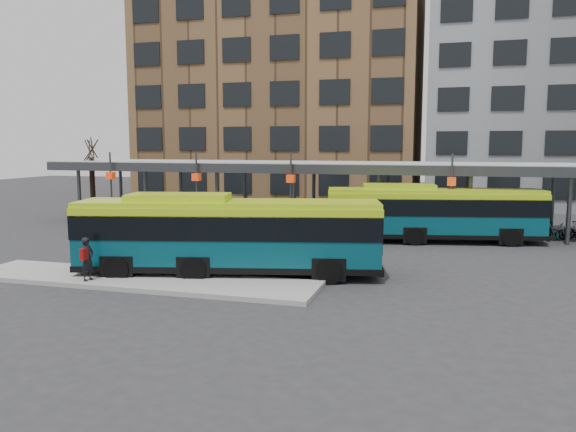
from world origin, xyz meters
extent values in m
plane|color=#28282B|center=(0.00, 0.00, 0.00)|extent=(120.00, 120.00, 0.00)
cube|color=gray|center=(-5.50, -3.00, 0.09)|extent=(14.00, 3.00, 0.18)
cube|color=#999B9E|center=(0.00, 13.00, 4.00)|extent=(40.00, 6.00, 0.35)
cube|color=#383A3D|center=(0.00, 10.00, 3.85)|extent=(40.00, 0.15, 0.55)
cylinder|color=#383A3D|center=(-18.00, 10.50, 1.90)|extent=(0.24, 0.24, 3.80)
cylinder|color=#383A3D|center=(-18.00, 15.50, 1.90)|extent=(0.24, 0.24, 3.80)
cylinder|color=#383A3D|center=(-13.00, 10.50, 1.90)|extent=(0.24, 0.24, 3.80)
cylinder|color=#383A3D|center=(-13.00, 15.50, 1.90)|extent=(0.24, 0.24, 3.80)
cylinder|color=#383A3D|center=(-8.00, 10.50, 1.90)|extent=(0.24, 0.24, 3.80)
cylinder|color=#383A3D|center=(-8.00, 15.50, 1.90)|extent=(0.24, 0.24, 3.80)
cylinder|color=#383A3D|center=(-3.00, 10.50, 1.90)|extent=(0.24, 0.24, 3.80)
cylinder|color=#383A3D|center=(-3.00, 15.50, 1.90)|extent=(0.24, 0.24, 3.80)
cylinder|color=#383A3D|center=(2.00, 10.50, 1.90)|extent=(0.24, 0.24, 3.80)
cylinder|color=#383A3D|center=(2.00, 15.50, 1.90)|extent=(0.24, 0.24, 3.80)
cylinder|color=#383A3D|center=(7.00, 10.50, 1.90)|extent=(0.24, 0.24, 3.80)
cylinder|color=#383A3D|center=(7.00, 15.50, 1.90)|extent=(0.24, 0.24, 3.80)
cylinder|color=#383A3D|center=(12.00, 10.50, 1.90)|extent=(0.24, 0.24, 3.80)
cylinder|color=#383A3D|center=(12.00, 15.50, 1.90)|extent=(0.24, 0.24, 3.80)
cylinder|color=#383A3D|center=(-15.00, 9.70, 2.40)|extent=(0.12, 0.12, 4.80)
cube|color=red|center=(-15.00, 9.70, 3.30)|extent=(0.45, 0.45, 0.45)
cylinder|color=#383A3D|center=(-9.00, 9.70, 2.40)|extent=(0.12, 0.12, 4.80)
cube|color=red|center=(-9.00, 9.70, 3.30)|extent=(0.45, 0.45, 0.45)
cylinder|color=#383A3D|center=(-3.00, 9.70, 2.40)|extent=(0.12, 0.12, 4.80)
cube|color=red|center=(-3.00, 9.70, 3.30)|extent=(0.45, 0.45, 0.45)
cylinder|color=#383A3D|center=(6.00, 9.70, 2.40)|extent=(0.12, 0.12, 4.80)
cube|color=red|center=(6.00, 9.70, 3.30)|extent=(0.45, 0.45, 0.45)
cylinder|color=black|center=(-18.00, 12.00, 2.20)|extent=(0.36, 0.36, 4.40)
cylinder|color=black|center=(-17.90, 12.00, 4.80)|extent=(0.08, 1.63, 1.59)
cylinder|color=black|center=(-18.00, 12.10, 4.80)|extent=(1.63, 0.13, 1.59)
cylinder|color=black|center=(-18.10, 11.99, 4.80)|extent=(0.15, 1.63, 1.59)
cylinder|color=black|center=(-18.00, 11.90, 4.80)|extent=(1.63, 0.10, 1.59)
cube|color=brown|center=(-10.00, 32.00, 11.00)|extent=(26.00, 14.00, 22.00)
cube|color=slate|center=(16.00, 32.00, 10.00)|extent=(24.00, 14.00, 20.00)
cube|color=#07404D|center=(-2.58, -1.04, 1.60)|extent=(12.23, 5.14, 2.50)
cube|color=black|center=(-2.58, -1.04, 2.10)|extent=(12.29, 5.21, 0.95)
cube|color=#A4C614|center=(-2.58, -1.04, 2.94)|extent=(12.21, 5.04, 0.20)
cube|color=#A4C614|center=(-4.53, -1.49, 3.14)|extent=(4.30, 2.65, 0.35)
cube|color=black|center=(-2.58, -1.04, 0.47)|extent=(12.30, 5.21, 0.24)
cylinder|color=black|center=(1.58, -1.32, 0.50)|extent=(1.04, 0.52, 1.00)
cylinder|color=black|center=(1.03, 1.05, 0.50)|extent=(1.04, 0.52, 1.00)
cylinder|color=black|center=(-3.47, -2.50, 0.50)|extent=(1.04, 0.52, 1.00)
cylinder|color=black|center=(-4.02, -0.12, 0.50)|extent=(1.04, 0.52, 1.00)
cylinder|color=black|center=(-6.39, -3.17, 0.50)|extent=(1.04, 0.52, 1.00)
cylinder|color=black|center=(-6.94, -0.80, 0.50)|extent=(1.04, 0.52, 1.00)
cube|color=#07404D|center=(5.12, 9.46, 1.52)|extent=(11.62, 4.60, 2.37)
cube|color=black|center=(5.12, 9.46, 1.99)|extent=(11.68, 4.67, 0.90)
cube|color=#A4C614|center=(5.12, 9.46, 2.80)|extent=(11.60, 4.51, 0.19)
cube|color=#A4C614|center=(3.26, 9.08, 2.99)|extent=(4.06, 2.43, 0.33)
cube|color=black|center=(5.12, 9.46, 0.45)|extent=(11.69, 4.67, 0.23)
cylinder|color=black|center=(9.07, 9.09, 0.47)|extent=(0.99, 0.47, 0.95)
cylinder|color=black|center=(8.60, 11.35, 0.47)|extent=(0.99, 0.47, 0.95)
cylinder|color=black|center=(4.24, 8.10, 0.47)|extent=(0.99, 0.47, 0.95)
cylinder|color=black|center=(3.77, 10.36, 0.47)|extent=(0.99, 0.47, 0.95)
cylinder|color=black|center=(1.45, 7.53, 0.47)|extent=(0.99, 0.47, 0.95)
cylinder|color=black|center=(0.99, 9.79, 0.47)|extent=(0.99, 0.47, 0.95)
imported|color=black|center=(-7.13, -3.93, 1.00)|extent=(0.42, 0.62, 1.64)
cube|color=maroon|center=(-7.14, -4.11, 1.22)|extent=(0.19, 0.31, 0.44)
imported|color=slate|center=(10.96, 11.96, 0.49)|extent=(1.96, 1.12, 0.97)
imported|color=slate|center=(11.67, 12.23, 0.48)|extent=(1.67, 0.92, 0.97)
imported|color=slate|center=(12.46, 12.31, 0.43)|extent=(1.73, 1.02, 0.86)
camera|label=1|loc=(5.81, -21.75, 5.27)|focal=35.00mm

